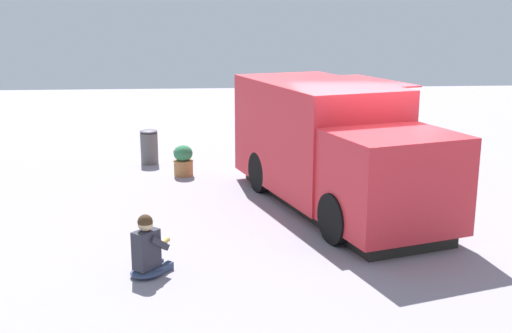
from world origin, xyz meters
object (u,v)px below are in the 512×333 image
food_truck (331,149)px  planter_flowering_far (183,160)px  person_customer (148,251)px  trash_bin (149,146)px

food_truck → planter_flowering_far: bearing=-130.7°
person_customer → trash_bin: size_ratio=1.06×
planter_flowering_far → trash_bin: trash_bin is taller
food_truck → person_customer: 4.53m
food_truck → planter_flowering_far: 3.92m
trash_bin → planter_flowering_far: bearing=35.3°
food_truck → person_customer: size_ratio=6.50×
food_truck → planter_flowering_far: (-2.51, -2.91, -0.75)m
food_truck → person_customer: bearing=-46.0°
food_truck → trash_bin: size_ratio=6.90×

